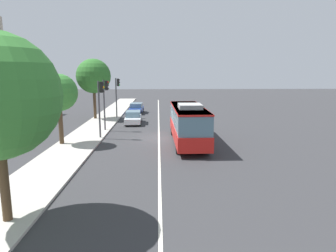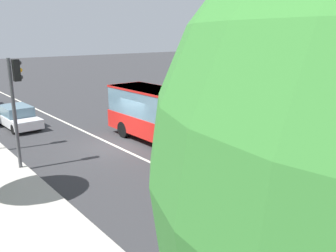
{
  "view_description": "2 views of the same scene",
  "coord_description": "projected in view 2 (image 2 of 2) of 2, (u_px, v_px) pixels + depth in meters",
  "views": [
    {
      "loc": [
        -27.09,
        0.06,
        5.96
      ],
      "look_at": [
        -5.35,
        -0.66,
        2.05
      ],
      "focal_mm": 32.11,
      "sensor_mm": 36.0,
      "label": 1
    },
    {
      "loc": [
        -16.49,
        9.59,
        6.22
      ],
      "look_at": [
        -4.4,
        -0.3,
        2.04
      ],
      "focal_mm": 37.08,
      "sensor_mm": 36.0,
      "label": 2
    }
  ],
  "objects": [
    {
      "name": "lane_centre_line",
      "position": [
        115.0,
        146.0,
        19.8
      ],
      "size": [
        76.0,
        0.16,
        0.01
      ],
      "primitive_type": "cube",
      "color": "silver",
      "rests_on": "ground_plane"
    },
    {
      "name": "transit_bus",
      "position": [
        174.0,
        116.0,
        19.17
      ],
      "size": [
        10.03,
        2.61,
        3.46
      ],
      "rotation": [
        0.0,
        0.0,
        0.01
      ],
      "color": "red",
      "rests_on": "ground_plane"
    },
    {
      "name": "ground_plane",
      "position": [
        115.0,
        146.0,
        19.8
      ],
      "size": [
        160.0,
        160.0,
        0.0
      ],
      "primitive_type": "plane",
      "color": "#333335"
    },
    {
      "name": "sedan_white",
      "position": [
        18.0,
        117.0,
        23.62
      ],
      "size": [
        4.55,
        1.93,
        1.46
      ],
      "rotation": [
        0.0,
        0.0,
        3.17
      ],
      "color": "white",
      "rests_on": "ground_plane"
    },
    {
      "name": "traffic_light_mid_block",
      "position": [
        16.0,
        95.0,
        15.48
      ],
      "size": [
        0.33,
        0.62,
        5.2
      ],
      "rotation": [
        0.0,
        0.0,
        -1.61
      ],
      "color": "#47474C",
      "rests_on": "ground_plane"
    }
  ]
}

